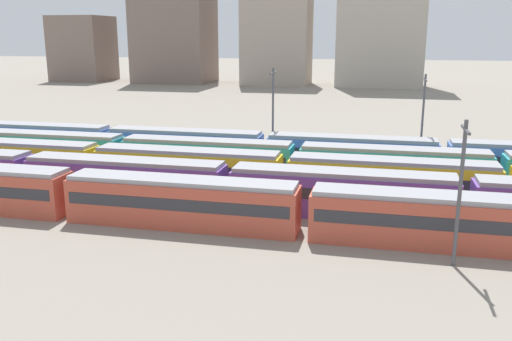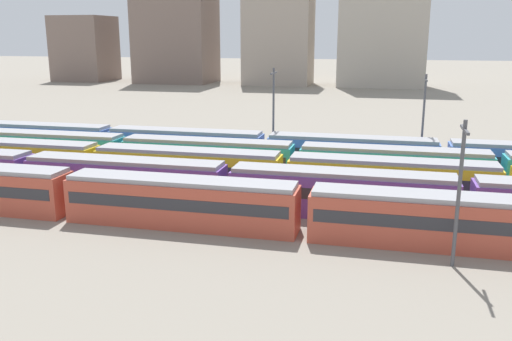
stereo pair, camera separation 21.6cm
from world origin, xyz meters
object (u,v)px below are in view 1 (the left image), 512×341
at_px(catenary_pole_2, 460,187).
at_px(catenary_pole_3, 273,110).
at_px(train_track_0, 182,202).
at_px(train_track_3, 207,157).
at_px(train_track_4, 443,158).
at_px(train_track_2, 187,168).
at_px(catenary_pole_1, 423,116).
at_px(train_track_1, 341,193).

relative_size(catenary_pole_2, catenary_pole_3, 0.87).
relative_size(train_track_0, train_track_3, 1.00).
height_order(train_track_4, catenary_pole_2, catenary_pole_2).
distance_m(train_track_2, train_track_4, 26.39).
xyz_separation_m(catenary_pole_1, catenary_pole_2, (0.60, -27.26, -0.45)).
xyz_separation_m(train_track_0, catenary_pole_1, (18.83, 24.05, 3.76)).
bearing_deg(catenary_pole_2, train_track_3, 140.11).
height_order(train_track_1, train_track_4, same).
distance_m(train_track_0, train_track_2, 10.92).
bearing_deg(train_track_0, catenary_pole_1, 51.94).
bearing_deg(catenary_pole_2, train_track_2, 149.13).
bearing_deg(train_track_2, catenary_pole_1, 31.64).
relative_size(train_track_4, catenary_pole_3, 10.54).
relative_size(train_track_3, train_track_4, 0.83).
bearing_deg(train_track_3, catenary_pole_1, 21.11).
xyz_separation_m(train_track_1, catenary_pole_3, (-9.42, 18.73, 3.99)).
bearing_deg(catenary_pole_3, catenary_pole_2, -57.66).
xyz_separation_m(train_track_1, train_track_2, (-15.00, 5.20, 0.00)).
bearing_deg(catenary_pole_3, train_track_3, -122.57).
relative_size(train_track_1, train_track_3, 1.00).
distance_m(train_track_2, catenary_pole_1, 26.30).
distance_m(train_track_3, catenary_pole_2, 29.51).
bearing_deg(catenary_pole_1, catenary_pole_3, -179.57).
bearing_deg(train_track_1, train_track_0, -155.99).
relative_size(train_track_3, catenary_pole_3, 8.77).
distance_m(catenary_pole_2, catenary_pole_3, 32.12).
height_order(train_track_4, catenary_pole_1, catenary_pole_1).
distance_m(train_track_2, catenary_pole_2, 26.72).
bearing_deg(train_track_3, train_track_0, -78.89).
bearing_deg(train_track_2, catenary_pole_2, -30.87).
bearing_deg(catenary_pole_3, train_track_1, -63.31).
xyz_separation_m(train_track_0, catenary_pole_2, (19.44, -3.20, 3.30)).
bearing_deg(train_track_4, catenary_pole_1, 122.80).
height_order(train_track_4, catenary_pole_3, catenary_pole_3).
relative_size(train_track_0, train_track_2, 1.00).
xyz_separation_m(train_track_2, catenary_pole_1, (22.16, 13.65, 3.76)).
bearing_deg(train_track_3, train_track_1, -35.21).
bearing_deg(train_track_0, train_track_3, 101.11).
bearing_deg(train_track_4, catenary_pole_2, -93.56).
relative_size(train_track_2, catenary_pole_2, 10.02).
distance_m(train_track_1, train_track_4, 18.14).
height_order(train_track_3, catenary_pole_3, catenary_pole_3).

